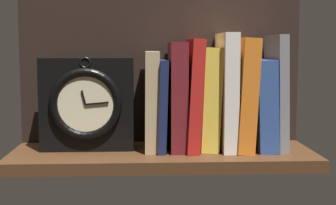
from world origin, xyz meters
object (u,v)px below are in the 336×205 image
book_tan_shortstories (152,101)px  book_orange_pandolfini (242,94)px  book_navy_bierce (164,105)px  book_yellow_seinlanguage (209,98)px  book_red_requiem (193,94)px  book_blue_modern (261,104)px  book_maroon_dawkins (178,96)px  framed_clock (87,104)px  book_gray_chess (276,92)px  book_white_catcher (226,91)px

book_tan_shortstories → book_orange_pandolfini: 19.92cm
book_navy_bierce → book_yellow_seinlanguage: book_yellow_seinlanguage is taller
book_red_requiem → book_blue_modern: bearing=0.0°
book_maroon_dawkins → framed_clock: 19.63cm
book_yellow_seinlanguage → book_gray_chess: (14.81, 0.00, 1.36)cm
book_maroon_dawkins → book_gray_chess: (21.72, 0.00, 0.78)cm
book_yellow_seinlanguage → book_tan_shortstories: bearing=180.0°
book_navy_bierce → book_white_catcher: 13.91cm
book_tan_shortstories → book_maroon_dawkins: book_maroon_dawkins is taller
book_tan_shortstories → book_yellow_seinlanguage: 12.53cm
book_red_requiem → book_navy_bierce: bearing=180.0°
book_blue_modern → book_gray_chess: bearing=0.0°
book_red_requiem → book_blue_modern: size_ratio=1.23×
framed_clock → book_white_catcher: bearing=1.3°
book_tan_shortstories → book_blue_modern: book_tan_shortstories is taller
book_navy_bierce → framed_clock: 16.62cm
book_maroon_dawkins → book_yellow_seinlanguage: book_maroon_dawkins is taller
book_navy_bierce → book_blue_modern: (21.33, 0.00, 0.02)cm
book_gray_chess → framed_clock: book_gray_chess is taller
book_tan_shortstories → framed_clock: bearing=-177.3°
book_tan_shortstories → book_gray_chess: size_ratio=0.86×
book_gray_chess → framed_clock: (-41.28, -0.66, -2.38)cm
book_maroon_dawkins → book_yellow_seinlanguage: size_ratio=1.05×
book_navy_bierce → book_tan_shortstories: bearing=180.0°
framed_clock → book_navy_bierce: bearing=2.3°
book_maroon_dawkins → book_white_catcher: bearing=0.0°
book_red_requiem → book_gray_chess: (18.33, 0.00, 0.46)cm
book_maroon_dawkins → book_navy_bierce: bearing=180.0°
book_white_catcher → framed_clock: 30.32cm
book_tan_shortstories → book_gray_chess: (27.33, 0.00, 1.77)cm
book_navy_bierce → framed_clock: (-16.60, -0.66, 0.31)cm
book_white_catcher → book_orange_pandolfini: (3.61, 0.00, -0.56)cm
book_tan_shortstories → book_gray_chess: book_gray_chess is taller
book_yellow_seinlanguage → framed_clock: (-26.47, -0.66, -1.02)cm
book_white_catcher → book_navy_bierce: bearing=180.0°
book_blue_modern → framed_clock: 37.93cm
book_maroon_dawkins → book_red_requiem: 3.41cm
book_navy_bierce → book_white_catcher: book_white_catcher is taller
book_tan_shortstories → book_navy_bierce: (2.65, 0.00, -0.93)cm
book_gray_chess → framed_clock: size_ratio=1.23×
book_maroon_dawkins → book_red_requiem: (3.39, 0.00, 0.32)cm
book_tan_shortstories → book_yellow_seinlanguage: size_ratio=0.96×
book_yellow_seinlanguage → book_blue_modern: book_yellow_seinlanguage is taller
book_orange_pandolfini → framed_clock: book_orange_pandolfini is taller
book_tan_shortstories → framed_clock: size_ratio=1.06×
book_white_catcher → book_blue_modern: size_ratio=1.29×
book_red_requiem → framed_clock: (-22.95, -0.66, -1.92)cm
book_navy_bierce → book_maroon_dawkins: (2.95, 0.00, 1.91)cm
book_navy_bierce → book_maroon_dawkins: bearing=0.0°
book_red_requiem → book_blue_modern: book_red_requiem is taller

